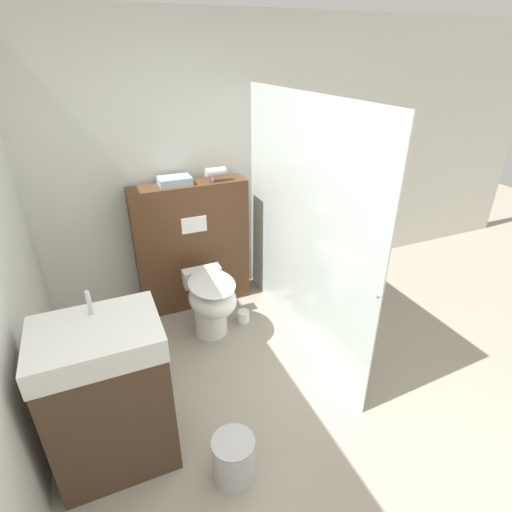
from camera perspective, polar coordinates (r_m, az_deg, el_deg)
The scene contains 10 objects.
ground_plane at distance 2.67m, azimuth 9.41°, elevation -28.56°, with size 12.00×12.00×0.00m, color #9E9384.
wall_back at distance 3.69m, azimuth -7.97°, elevation 12.26°, with size 8.00×0.06×2.50m.
partition_panel at distance 3.70m, azimuth -9.02°, elevation 1.36°, with size 1.02×0.24×1.19m.
shower_glass at distance 3.08m, azimuth 6.42°, elevation 3.87°, with size 0.04×1.94×1.96m.
toilet at distance 3.35m, azimuth -6.45°, elevation -6.42°, with size 0.38×0.59×0.56m.
sink_vanity at distance 2.49m, azimuth -20.22°, elevation -18.34°, with size 0.65×0.48×1.10m.
hair_drier at distance 3.49m, azimuth -5.67°, elevation 11.87°, with size 0.20×0.08×0.12m.
folded_towel at distance 3.47m, azimuth -11.54°, elevation 10.50°, with size 0.27×0.19×0.06m.
spare_toilet_roll at distance 3.65m, azimuth -1.82°, elevation -8.62°, with size 0.10×0.10×0.11m.
waste_bin at distance 2.54m, azimuth -3.20°, elevation -26.89°, with size 0.25×0.25×0.28m.
Camera 1 is at (-0.93, -1.20, 2.20)m, focal length 28.00 mm.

